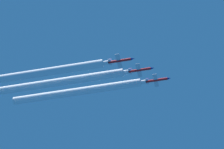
# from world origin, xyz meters

# --- Properties ---
(jet_lead) EXTENTS (9.09, 13.24, 3.18)m
(jet_lead) POSITION_xyz_m (-9.27, 7.68, 182.91)
(jet_lead) COLOR red
(jet_second_echelon) EXTENTS (9.09, 13.24, 3.18)m
(jet_second_echelon) POSITION_xyz_m (-0.09, 0.51, 182.34)
(jet_second_echelon) COLOR red
(jet_third_echelon) EXTENTS (9.09, 13.24, 3.18)m
(jet_third_echelon) POSITION_xyz_m (9.29, -7.77, 180.83)
(jet_third_echelon) COLOR red
(smoke_trail_lead) EXTENTS (4.06, 70.27, 4.06)m
(smoke_trail_lead) POSITION_xyz_m (-9.27, -33.46, 182.88)
(smoke_trail_lead) COLOR white
(smoke_trail_second_echelon) EXTENTS (4.06, 73.04, 4.06)m
(smoke_trail_second_echelon) POSITION_xyz_m (-0.09, -42.01, 182.31)
(smoke_trail_second_echelon) COLOR white
(smoke_trail_third_echelon) EXTENTS (4.06, 70.77, 4.06)m
(smoke_trail_third_echelon) POSITION_xyz_m (9.29, -49.16, 180.80)
(smoke_trail_third_echelon) COLOR white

